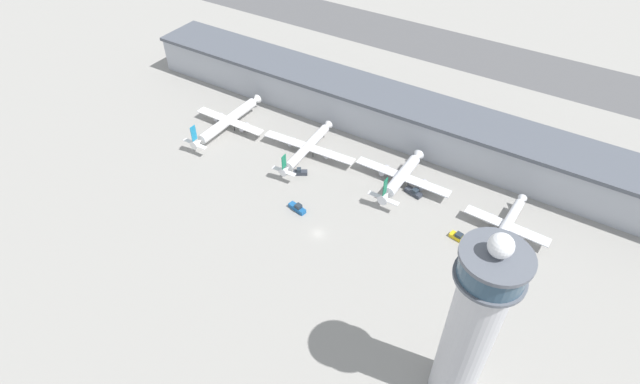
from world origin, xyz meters
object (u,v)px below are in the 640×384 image
airplane_gate_delta (506,226)px  airplane_gate_bravo (307,147)px  service_truck_baggage (460,238)px  control_tower (472,326)px  service_truck_fuel (300,172)px  airplane_gate_charlie (402,176)px  service_truck_catering (414,192)px  service_truck_water (297,208)px  airplane_gate_alpha (228,121)px

airplane_gate_delta → airplane_gate_bravo: bearing=179.2°
service_truck_baggage → airplane_gate_bravo: bearing=170.5°
control_tower → service_truck_baggage: size_ratio=7.06×
control_tower → service_truck_fuel: (-84.38, 52.66, -28.27)m
service_truck_fuel → airplane_gate_delta: bearing=7.8°
airplane_gate_charlie → service_truck_catering: airplane_gate_charlie is taller
airplane_gate_delta → service_truck_catering: 36.11m
service_truck_water → service_truck_baggage: bearing=17.5°
airplane_gate_charlie → airplane_gate_delta: (42.53, -4.92, -0.02)m
airplane_gate_charlie → airplane_gate_delta: bearing=-6.6°
service_truck_fuel → airplane_gate_charlie: bearing=23.0°
airplane_gate_bravo → airplane_gate_delta: 84.02m
control_tower → airplane_gate_delta: control_tower is taller
airplane_gate_delta → service_truck_baggage: 16.62m
control_tower → airplane_gate_charlie: control_tower is taller
control_tower → service_truck_water: 86.13m
control_tower → service_truck_water: size_ratio=7.87×
control_tower → service_truck_fuel: bearing=148.0°
airplane_gate_charlie → service_truck_catering: (6.65, -2.42, -3.35)m
service_truck_baggage → airplane_gate_delta: bearing=41.9°
airplane_gate_alpha → airplane_gate_bravo: (40.71, 2.64, -0.12)m
control_tower → airplane_gate_delta: 68.45m
airplane_gate_alpha → service_truck_water: bearing=-26.1°
airplane_gate_delta → service_truck_fuel: 80.54m
airplane_gate_alpha → airplane_gate_delta: airplane_gate_alpha is taller
airplane_gate_bravo → airplane_gate_delta: (84.01, -1.18, 0.10)m
service_truck_water → airplane_gate_bravo: bearing=116.7°
airplane_gate_alpha → service_truck_fuel: bearing=-11.8°
control_tower → service_truck_catering: 82.51m
control_tower → airplane_gate_alpha: bearing=154.4°
control_tower → service_truck_baggage: bearing=107.6°
airplane_gate_charlie → airplane_gate_delta: size_ratio=1.11×
service_truck_water → control_tower: bearing=-25.3°
control_tower → airplane_gate_bravo: (-88.66, 64.74, -25.07)m
control_tower → airplane_gate_delta: size_ratio=1.67×
service_truck_catering → service_truck_fuel: size_ratio=1.25×
control_tower → airplane_gate_delta: (-4.65, 63.56, -24.97)m
control_tower → airplane_gate_alpha: size_ratio=1.36×
airplane_gate_charlie → airplane_gate_delta: airplane_gate_charlie is taller
service_truck_fuel → service_truck_water: service_truck_water is taller
airplane_gate_delta → service_truck_water: airplane_gate_delta is taller
service_truck_fuel → service_truck_baggage: 67.62m
airplane_gate_alpha → airplane_gate_delta: (124.73, 1.47, -0.03)m
control_tower → airplane_gate_charlie: bearing=124.6°
airplane_gate_delta → control_tower: bearing=-85.8°
control_tower → airplane_gate_charlie: 86.82m
control_tower → airplane_gate_bravo: 112.61m
airplane_gate_delta → airplane_gate_charlie: bearing=173.4°
airplane_gate_bravo → service_truck_catering: bearing=1.6°
airplane_gate_bravo → airplane_gate_charlie: bearing=5.2°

